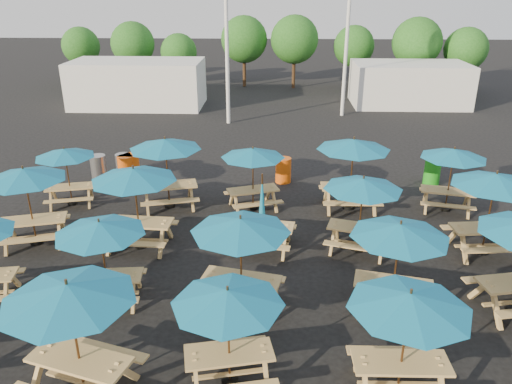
{
  "coord_description": "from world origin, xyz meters",
  "views": [
    {
      "loc": [
        0.55,
        -12.95,
        7.16
      ],
      "look_at": [
        0.0,
        1.5,
        1.1
      ],
      "focal_mm": 35.0,
      "sensor_mm": 36.0,
      "label": 1
    }
  ],
  "objects_px": {
    "picnic_unit_11": "(253,156)",
    "picnic_unit_19": "(453,157)",
    "picnic_unit_8": "(228,302)",
    "waste_bin_1": "(124,166)",
    "picnic_unit_13": "(400,235)",
    "waste_bin_0": "(99,167)",
    "picnic_unit_5": "(100,232)",
    "picnic_unit_7": "(165,147)",
    "picnic_unit_2": "(25,178)",
    "picnic_unit_4": "(69,298)",
    "waste_bin_4": "(283,170)",
    "picnic_unit_3": "(65,156)",
    "picnic_unit_18": "(495,184)",
    "picnic_unit_9": "(241,230)",
    "picnic_unit_10": "(262,219)",
    "waste_bin_3": "(132,166)",
    "waste_bin_5": "(432,172)",
    "picnic_unit_15": "(353,148)",
    "waste_bin_2": "(126,168)",
    "picnic_unit_14": "(363,188)",
    "picnic_unit_6": "(134,178)",
    "picnic_unit_12": "(409,306)"
  },
  "relations": [
    {
      "from": "picnic_unit_14",
      "to": "waste_bin_3",
      "type": "distance_m",
      "value": 9.94
    },
    {
      "from": "picnic_unit_18",
      "to": "waste_bin_1",
      "type": "relative_size",
      "value": 2.67
    },
    {
      "from": "picnic_unit_12",
      "to": "picnic_unit_6",
      "type": "bearing_deg",
      "value": 138.0
    },
    {
      "from": "picnic_unit_9",
      "to": "picnic_unit_15",
      "type": "relative_size",
      "value": 1.09
    },
    {
      "from": "picnic_unit_6",
      "to": "picnic_unit_15",
      "type": "bearing_deg",
      "value": 28.25
    },
    {
      "from": "picnic_unit_9",
      "to": "waste_bin_3",
      "type": "height_order",
      "value": "picnic_unit_9"
    },
    {
      "from": "picnic_unit_14",
      "to": "picnic_unit_6",
      "type": "bearing_deg",
      "value": -163.42
    },
    {
      "from": "picnic_unit_14",
      "to": "picnic_unit_15",
      "type": "bearing_deg",
      "value": 103.71
    },
    {
      "from": "picnic_unit_19",
      "to": "picnic_unit_2",
      "type": "bearing_deg",
      "value": -154.3
    },
    {
      "from": "picnic_unit_7",
      "to": "waste_bin_4",
      "type": "distance_m",
      "value": 4.97
    },
    {
      "from": "waste_bin_2",
      "to": "picnic_unit_15",
      "type": "bearing_deg",
      "value": -16.03
    },
    {
      "from": "picnic_unit_9",
      "to": "picnic_unit_8",
      "type": "bearing_deg",
      "value": -78.97
    },
    {
      "from": "picnic_unit_3",
      "to": "picnic_unit_18",
      "type": "height_order",
      "value": "picnic_unit_18"
    },
    {
      "from": "picnic_unit_4",
      "to": "picnic_unit_6",
      "type": "distance_m",
      "value": 5.68
    },
    {
      "from": "picnic_unit_8",
      "to": "waste_bin_1",
      "type": "relative_size",
      "value": 2.56
    },
    {
      "from": "picnic_unit_8",
      "to": "picnic_unit_9",
      "type": "bearing_deg",
      "value": 76.25
    },
    {
      "from": "picnic_unit_6",
      "to": "picnic_unit_18",
      "type": "height_order",
      "value": "picnic_unit_6"
    },
    {
      "from": "picnic_unit_10",
      "to": "waste_bin_4",
      "type": "bearing_deg",
      "value": 92.11
    },
    {
      "from": "picnic_unit_13",
      "to": "picnic_unit_15",
      "type": "xyz_separation_m",
      "value": [
        -0.22,
        5.78,
        0.18
      ]
    },
    {
      "from": "picnic_unit_8",
      "to": "picnic_unit_11",
      "type": "relative_size",
      "value": 0.92
    },
    {
      "from": "picnic_unit_19",
      "to": "waste_bin_4",
      "type": "xyz_separation_m",
      "value": [
        -5.51,
        2.42,
        -1.44
      ]
    },
    {
      "from": "picnic_unit_12",
      "to": "picnic_unit_18",
      "type": "height_order",
      "value": "picnic_unit_18"
    },
    {
      "from": "picnic_unit_5",
      "to": "picnic_unit_7",
      "type": "height_order",
      "value": "picnic_unit_7"
    },
    {
      "from": "picnic_unit_14",
      "to": "picnic_unit_18",
      "type": "relative_size",
      "value": 1.05
    },
    {
      "from": "picnic_unit_3",
      "to": "waste_bin_4",
      "type": "xyz_separation_m",
      "value": [
        7.42,
        2.42,
        -1.31
      ]
    },
    {
      "from": "picnic_unit_5",
      "to": "waste_bin_1",
      "type": "relative_size",
      "value": 2.38
    },
    {
      "from": "picnic_unit_4",
      "to": "picnic_unit_9",
      "type": "relative_size",
      "value": 1.09
    },
    {
      "from": "picnic_unit_6",
      "to": "picnic_unit_19",
      "type": "bearing_deg",
      "value": 20.5
    },
    {
      "from": "picnic_unit_18",
      "to": "waste_bin_0",
      "type": "bearing_deg",
      "value": 151.96
    },
    {
      "from": "picnic_unit_7",
      "to": "picnic_unit_5",
      "type": "bearing_deg",
      "value": -109.11
    },
    {
      "from": "picnic_unit_4",
      "to": "waste_bin_1",
      "type": "bearing_deg",
      "value": 119.22
    },
    {
      "from": "picnic_unit_18",
      "to": "waste_bin_1",
      "type": "height_order",
      "value": "picnic_unit_18"
    },
    {
      "from": "picnic_unit_15",
      "to": "picnic_unit_4",
      "type": "bearing_deg",
      "value": -126.24
    },
    {
      "from": "picnic_unit_10",
      "to": "picnic_unit_14",
      "type": "bearing_deg",
      "value": 9.09
    },
    {
      "from": "picnic_unit_8",
      "to": "waste_bin_3",
      "type": "bearing_deg",
      "value": 101.69
    },
    {
      "from": "picnic_unit_5",
      "to": "picnic_unit_14",
      "type": "bearing_deg",
      "value": 17.3
    },
    {
      "from": "picnic_unit_9",
      "to": "picnic_unit_13",
      "type": "distance_m",
      "value": 3.55
    },
    {
      "from": "picnic_unit_14",
      "to": "picnic_unit_18",
      "type": "xyz_separation_m",
      "value": [
        3.56,
        0.01,
        0.16
      ]
    },
    {
      "from": "picnic_unit_4",
      "to": "picnic_unit_11",
      "type": "relative_size",
      "value": 1.1
    },
    {
      "from": "picnic_unit_5",
      "to": "waste_bin_3",
      "type": "distance_m",
      "value": 8.61
    },
    {
      "from": "picnic_unit_8",
      "to": "waste_bin_5",
      "type": "bearing_deg",
      "value": 45.02
    },
    {
      "from": "picnic_unit_2",
      "to": "picnic_unit_13",
      "type": "height_order",
      "value": "picnic_unit_2"
    },
    {
      "from": "picnic_unit_13",
      "to": "waste_bin_0",
      "type": "xyz_separation_m",
      "value": [
        -9.71,
        8.24,
        -1.51
      ]
    },
    {
      "from": "picnic_unit_19",
      "to": "picnic_unit_18",
      "type": "bearing_deg",
      "value": -73.87
    },
    {
      "from": "picnic_unit_8",
      "to": "picnic_unit_10",
      "type": "height_order",
      "value": "picnic_unit_10"
    },
    {
      "from": "picnic_unit_11",
      "to": "picnic_unit_19",
      "type": "xyz_separation_m",
      "value": [
        6.57,
        0.13,
        0.02
      ]
    },
    {
      "from": "picnic_unit_10",
      "to": "picnic_unit_8",
      "type": "bearing_deg",
      "value": -85.71
    },
    {
      "from": "waste_bin_3",
      "to": "waste_bin_4",
      "type": "distance_m",
      "value": 6.0
    },
    {
      "from": "waste_bin_4",
      "to": "picnic_unit_7",
      "type": "bearing_deg",
      "value": -147.78
    },
    {
      "from": "picnic_unit_13",
      "to": "picnic_unit_18",
      "type": "relative_size",
      "value": 1.03
    }
  ]
}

